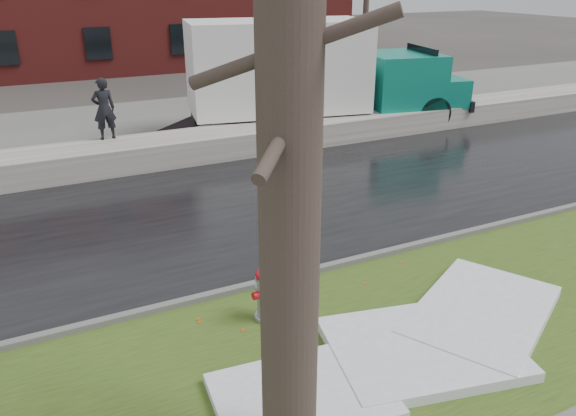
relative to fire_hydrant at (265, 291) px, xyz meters
name	(u,v)px	position (x,y,z in m)	size (l,w,h in m)	color
ground	(348,299)	(1.51, -0.04, -0.54)	(120.00, 120.00, 0.00)	#47423D
verge	(392,338)	(1.51, -1.29, -0.52)	(60.00, 4.50, 0.04)	#2E4617
road	(247,207)	(1.51, 4.46, -0.52)	(60.00, 7.00, 0.03)	black
parking_lot	(158,126)	(1.51, 12.96, -0.52)	(60.00, 9.00, 0.03)	slate
curb	(319,270)	(1.51, 0.96, -0.47)	(60.00, 0.15, 0.14)	slate
snowbank	(193,147)	(1.51, 8.66, -0.16)	(60.00, 1.60, 0.75)	#BBB4AB
bg_tree_right	(366,4)	(17.51, 23.96, 2.80)	(1.40, 1.62, 6.50)	brown
fire_hydrant	(265,291)	(0.00, 0.00, 0.00)	(0.46, 0.41, 0.93)	gray
tree	(290,132)	(-0.86, -2.59, 3.27)	(1.50, 1.63, 7.49)	brown
box_truck	(312,74)	(6.20, 10.00, 1.44)	(11.33, 4.30, 3.74)	black
worker	(104,109)	(-0.80, 9.26, 1.08)	(0.63, 0.41, 1.73)	black
snow_patch_near	(422,348)	(1.67, -1.80, -0.42)	(2.60, 2.00, 0.16)	white
snow_patch_far	(302,396)	(-0.35, -1.92, -0.43)	(2.20, 1.60, 0.14)	white
snow_patch_side	(482,312)	(3.11, -1.49, -0.41)	(2.80, 1.80, 0.18)	white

